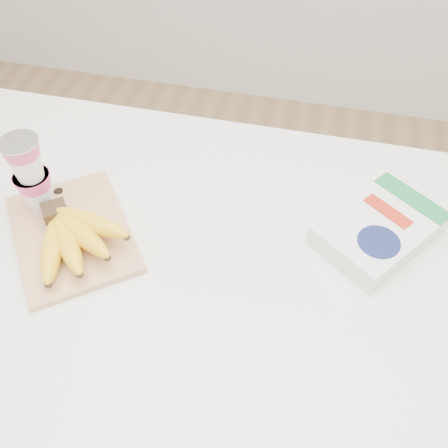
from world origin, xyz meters
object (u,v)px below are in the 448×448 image
table (190,363)px  cereal_box (379,229)px  yogurt_stack (30,173)px  cutting_board (72,233)px  bananas (72,236)px

table → cereal_box: (0.39, 0.13, 0.52)m
table → yogurt_stack: bearing=172.1°
table → yogurt_stack: 0.68m
yogurt_stack → cereal_box: bearing=7.1°
cutting_board → yogurt_stack: yogurt_stack is taller
bananas → cereal_box: size_ratio=0.73×
yogurt_stack → cereal_box: 0.70m
table → cutting_board: cutting_board is taller
cutting_board → bananas: bearing=-91.3°
table → cereal_box: bearing=18.6°
cereal_box → table: bearing=-124.5°
bananas → cutting_board: bearing=126.0°
table → cereal_box: cereal_box is taller
cutting_board → bananas: 0.05m
yogurt_stack → bananas: bearing=-36.5°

